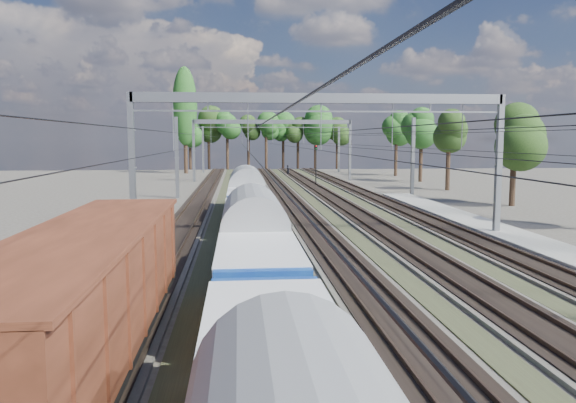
{
  "coord_description": "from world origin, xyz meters",
  "views": [
    {
      "loc": [
        -5.13,
        -4.56,
        6.22
      ],
      "look_at": [
        -2.41,
        25.88,
        2.8
      ],
      "focal_mm": 35.0,
      "sensor_mm": 36.0,
      "label": 1
    }
  ],
  "objects": [
    {
      "name": "track_bed",
      "position": [
        -0.0,
        45.0,
        0.1
      ],
      "size": [
        21.0,
        130.0,
        0.34
      ],
      "color": "#47423A",
      "rests_on": "ground"
    },
    {
      "name": "catenary",
      "position": [
        0.33,
        52.69,
        6.4
      ],
      "size": [
        25.65,
        130.0,
        9.0
      ],
      "color": "gray",
      "rests_on": "ground"
    },
    {
      "name": "tree_belt",
      "position": [
        6.62,
        94.34,
        7.89
      ],
      "size": [
        39.41,
        100.27,
        11.82
      ],
      "color": "black",
      "rests_on": "ground"
    },
    {
      "name": "poplar",
      "position": [
        -14.5,
        98.0,
        11.89
      ],
      "size": [
        4.4,
        4.4,
        19.04
      ],
      "color": "black",
      "rests_on": "ground"
    },
    {
      "name": "emu_train",
      "position": [
        -4.5,
        18.57,
        2.34
      ],
      "size": [
        2.72,
        57.71,
        3.98
      ],
      "color": "black",
      "rests_on": "ground"
    },
    {
      "name": "freight_boxcar",
      "position": [
        -9.0,
        9.85,
        2.3
      ],
      "size": [
        3.03,
        14.61,
        3.77
      ],
      "color": "black",
      "rests_on": "ground"
    },
    {
      "name": "worker",
      "position": [
        3.31,
        89.97,
        0.92
      ],
      "size": [
        0.66,
        0.79,
        1.83
      ],
      "primitive_type": "imported",
      "rotation": [
        0.0,
        0.0,
        1.96
      ],
      "color": "black",
      "rests_on": "ground"
    },
    {
      "name": "signal_near",
      "position": [
        5.11,
        68.71,
        3.42
      ],
      "size": [
        0.36,
        0.33,
        5.41
      ],
      "rotation": [
        0.0,
        0.0,
        -0.18
      ],
      "color": "black",
      "rests_on": "ground"
    },
    {
      "name": "signal_far",
      "position": [
        12.02,
        80.2,
        3.82
      ],
      "size": [
        0.4,
        0.36,
        6.03
      ],
      "rotation": [
        0.0,
        0.0,
        0.13
      ],
      "color": "black",
      "rests_on": "ground"
    }
  ]
}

